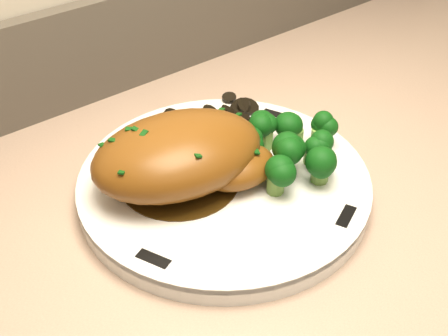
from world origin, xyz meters
TOP-DOWN VIEW (x-y plane):
  - plate at (0.13, 1.75)m, footprint 0.31×0.31m
  - rim_accent_0 at (0.24, 1.80)m, footprint 0.02×0.03m
  - rim_accent_1 at (0.08, 1.86)m, footprint 0.03×0.02m
  - rim_accent_2 at (0.02, 1.70)m, footprint 0.02×0.03m
  - rim_accent_3 at (0.18, 1.64)m, footprint 0.03×0.02m
  - gravy_pool at (0.09, 1.77)m, footprint 0.11×0.11m
  - chicken_breast at (0.10, 1.77)m, footprint 0.18×0.14m
  - mushroom_pile at (0.17, 1.82)m, footprint 0.10×0.08m
  - broccoli_florets at (0.19, 1.72)m, footprint 0.11×0.10m

SIDE VIEW (x-z plane):
  - plate at x=0.13m, z-range 0.84..0.86m
  - rim_accent_0 at x=0.24m, z-range 0.86..0.86m
  - rim_accent_1 at x=0.08m, z-range 0.86..0.86m
  - rim_accent_2 at x=0.02m, z-range 0.86..0.86m
  - rim_accent_3 at x=0.18m, z-range 0.86..0.86m
  - gravy_pool at x=0.09m, z-range 0.86..0.86m
  - mushroom_pile at x=0.17m, z-range 0.85..0.88m
  - broccoli_florets at x=0.19m, z-range 0.86..0.90m
  - chicken_breast at x=0.10m, z-range 0.86..0.92m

